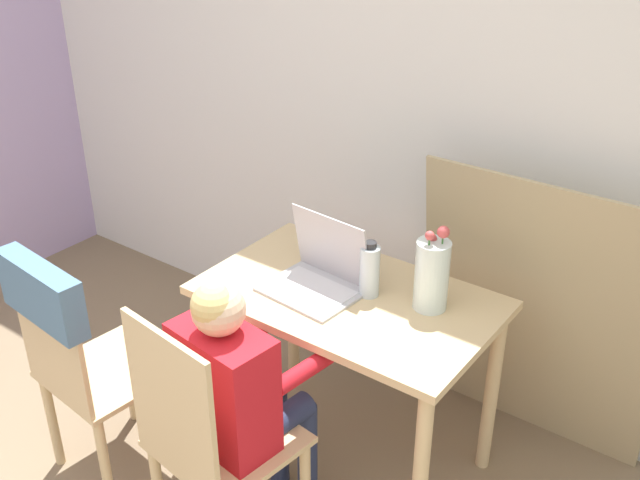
{
  "coord_description": "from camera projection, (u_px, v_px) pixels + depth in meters",
  "views": [
    {
      "loc": [
        1.27,
        -0.24,
        2.08
      ],
      "look_at": [
        -0.05,
        1.56,
        0.9
      ],
      "focal_mm": 42.0,
      "sensor_mm": 36.0,
      "label": 1
    }
  ],
  "objects": [
    {
      "name": "wall_back",
      "position": [
        436.0,
        96.0,
        2.81
      ],
      "size": [
        6.4,
        0.05,
        2.5
      ],
      "color": "white",
      "rests_on": "ground_plane"
    },
    {
      "name": "dining_table",
      "position": [
        348.0,
        321.0,
        2.61
      ],
      "size": [
        1.01,
        0.62,
        0.72
      ],
      "color": "#D6B784",
      "rests_on": "ground_plane"
    },
    {
      "name": "chair_occupied",
      "position": [
        209.0,
        442.0,
        2.28
      ],
      "size": [
        0.45,
        0.45,
        0.93
      ],
      "rotation": [
        0.0,
        0.0,
        3.02
      ],
      "color": "#D6B784",
      "rests_on": "ground_plane"
    },
    {
      "name": "chair_spare",
      "position": [
        71.0,
        340.0,
        2.49
      ],
      "size": [
        0.44,
        0.47,
        0.94
      ],
      "rotation": [
        0.0,
        0.0,
        3.04
      ],
      "color": "#D6B784",
      "rests_on": "ground_plane"
    },
    {
      "name": "person_seated",
      "position": [
        238.0,
        385.0,
        2.3
      ],
      "size": [
        0.37,
        0.46,
        1.0
      ],
      "rotation": [
        0.0,
        0.0,
        3.02
      ],
      "color": "red",
      "rests_on": "ground_plane"
    },
    {
      "name": "laptop",
      "position": [
        320.0,
        272.0,
        2.57
      ],
      "size": [
        0.34,
        0.28,
        0.26
      ],
      "rotation": [
        0.0,
        0.0,
        -0.08
      ],
      "color": "#B2B2B7",
      "rests_on": "dining_table"
    },
    {
      "name": "flower_vase",
      "position": [
        432.0,
        274.0,
        2.43
      ],
      "size": [
        0.11,
        0.11,
        0.3
      ],
      "color": "silver",
      "rests_on": "dining_table"
    },
    {
      "name": "water_bottle",
      "position": [
        370.0,
        270.0,
        2.51
      ],
      "size": [
        0.07,
        0.07,
        0.2
      ],
      "color": "silver",
      "rests_on": "dining_table"
    },
    {
      "name": "cardboard_panel",
      "position": [
        534.0,
        315.0,
        2.75
      ],
      "size": [
        0.89,
        0.17,
        1.1
      ],
      "color": "tan",
      "rests_on": "ground_plane"
    }
  ]
}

